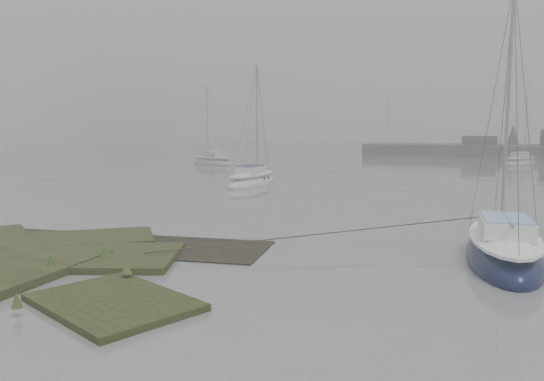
# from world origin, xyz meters

# --- Properties ---
(ground) EXTENTS (160.00, 160.00, 0.00)m
(ground) POSITION_xyz_m (0.00, 30.00, 0.00)
(ground) COLOR slate
(ground) RESTS_ON ground
(sailboat_main) EXTENTS (2.16, 6.07, 8.48)m
(sailboat_main) POSITION_xyz_m (8.67, 6.22, 0.26)
(sailboat_main) COLOR #0E1533
(sailboat_main) RESTS_ON ground
(sailboat_white) EXTENTS (2.32, 6.01, 8.32)m
(sailboat_white) POSITION_xyz_m (-5.02, 21.89, 0.26)
(sailboat_white) COLOR white
(sailboat_white) RESTS_ON ground
(sailboat_far_a) EXTENTS (6.04, 4.59, 8.27)m
(sailboat_far_a) POSITION_xyz_m (-15.16, 37.30, 0.26)
(sailboat_far_a) COLOR #A3A9AC
(sailboat_far_a) RESTS_ON ground
(sailboat_far_b) EXTENTS (4.19, 5.82, 7.90)m
(sailboat_far_b) POSITION_xyz_m (13.33, 46.91, 0.24)
(sailboat_far_b) COLOR #B2B6BC
(sailboat_far_b) RESTS_ON ground
(sailboat_far_c) EXTENTS (5.45, 4.70, 7.70)m
(sailboat_far_c) POSITION_xyz_m (-1.02, 63.10, 0.24)
(sailboat_far_c) COLOR #B2B8BC
(sailboat_far_c) RESTS_ON ground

